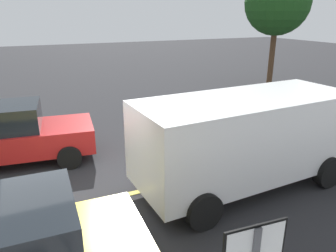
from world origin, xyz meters
name	(u,v)px	position (x,y,z in m)	size (l,w,h in m)	color
ground_plane	(72,207)	(0.00, 0.00, 0.00)	(80.00, 80.00, 0.00)	#262628
lane_marking_centre	(194,179)	(3.00, 0.00, 0.01)	(28.00, 0.16, 0.01)	#E0D14C
white_van	(246,136)	(3.96, -0.70, 1.27)	(5.28, 2.44, 2.20)	white
car_red_approaching	(7,135)	(-1.19, 2.99, 0.83)	(4.61, 2.40, 1.67)	red
tree_left_verge	(277,3)	(12.32, 7.92, 4.50)	(3.46, 3.46, 6.25)	#513823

